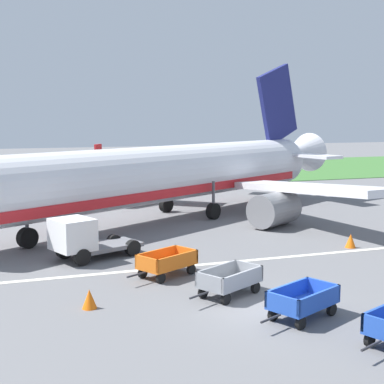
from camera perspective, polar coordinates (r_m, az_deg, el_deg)
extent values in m
plane|color=slate|center=(20.85, 7.53, -11.78)|extent=(220.00, 220.00, 0.00)
cube|color=#3D7033|center=(67.84, -11.43, 1.70)|extent=(220.00, 28.00, 0.06)
cube|color=silver|center=(26.62, 1.14, -7.38)|extent=(120.00, 0.36, 0.01)
cylinder|color=silver|center=(37.28, -2.85, 1.87)|extent=(27.80, 18.27, 3.70)
cube|color=red|center=(37.40, -2.84, 0.32)|extent=(25.11, 16.60, 0.56)
cone|color=silver|center=(51.00, 10.59, 3.87)|extent=(5.66, 5.30, 3.52)
cube|color=silver|center=(35.72, 11.57, 0.39)|extent=(4.42, 13.24, 1.35)
cylinder|color=gray|center=(35.66, 8.36, -1.74)|extent=(3.82, 3.42, 2.10)
cube|color=silver|center=(46.17, -6.82, 2.11)|extent=(11.86, 10.03, 1.35)
cube|color=red|center=(52.70, -9.50, 3.78)|extent=(0.83, 0.99, 1.90)
cylinder|color=gray|center=(44.35, -6.60, 0.13)|extent=(3.82, 3.42, 2.10)
cube|color=navy|center=(48.04, 8.68, 8.76)|extent=(5.35, 3.31, 6.88)
cube|color=silver|center=(46.68, 12.04, 3.62)|extent=(2.85, 5.46, 0.24)
cube|color=silver|center=(50.07, 5.60, 4.02)|extent=(5.07, 4.81, 0.24)
cylinder|color=#4C4C51|center=(30.84, -16.43, -2.62)|extent=(0.20, 0.20, 2.04)
cylinder|color=black|center=(31.04, -16.36, -4.48)|extent=(1.18, 0.94, 1.10)
cylinder|color=#4C4C51|center=(37.91, 2.19, -0.44)|extent=(0.20, 0.20, 2.04)
cylinder|color=black|center=(38.06, 2.18, -1.96)|extent=(1.18, 0.94, 1.10)
cylinder|color=#4C4C51|center=(40.77, -2.65, 0.14)|extent=(0.20, 0.20, 2.04)
cylinder|color=black|center=(40.92, -2.64, -1.28)|extent=(1.18, 0.94, 1.10)
cube|color=#234CB2|center=(19.00, 18.89, -11.56)|extent=(2.35, 1.06, 0.55)
cube|color=#234CB2|center=(17.71, 18.80, -12.98)|extent=(0.63, 1.33, 0.55)
cylinder|color=#2D2D33|center=(17.35, 17.74, -14.64)|extent=(0.95, 0.46, 0.08)
cylinder|color=black|center=(18.39, 17.57, -14.07)|extent=(0.47, 0.32, 0.44)
cube|color=#234CB2|center=(20.13, 11.20, -11.13)|extent=(2.86, 2.33, 0.08)
cube|color=#234CB2|center=(19.70, 12.81, -10.64)|extent=(2.30, 1.16, 0.55)
cube|color=#234CB2|center=(20.39, 9.69, -9.92)|extent=(2.30, 1.16, 0.55)
cube|color=#234CB2|center=(19.10, 9.14, -11.13)|extent=(0.69, 1.31, 0.55)
cube|color=#234CB2|center=(20.99, 13.10, -9.49)|extent=(0.69, 1.31, 0.55)
cylinder|color=#2D2D33|center=(18.77, 8.00, -12.60)|extent=(0.94, 0.50, 0.08)
cylinder|color=black|center=(19.19, 10.96, -12.90)|extent=(0.47, 0.33, 0.44)
cylinder|color=black|center=(19.81, 8.24, -12.18)|extent=(0.47, 0.33, 0.44)
cylinder|color=black|center=(20.68, 13.98, -11.46)|extent=(0.47, 0.33, 0.44)
cylinder|color=black|center=(21.25, 11.37, -10.86)|extent=(0.47, 0.33, 0.44)
cube|color=gray|center=(22.16, 3.84, -9.24)|extent=(2.87, 2.43, 0.08)
cube|color=gray|center=(21.69, 5.21, -8.76)|extent=(2.24, 1.29, 0.55)
cube|color=gray|center=(22.46, 2.54, -8.16)|extent=(2.24, 1.29, 0.55)
cube|color=gray|center=(21.17, 1.81, -9.14)|extent=(0.76, 1.28, 0.55)
cube|color=gray|center=(22.98, 5.73, -7.82)|extent=(0.76, 1.28, 0.55)
cylinder|color=#2D2D33|center=(20.85, 0.72, -10.43)|extent=(0.92, 0.55, 0.08)
cylinder|color=black|center=(21.20, 3.44, -10.76)|extent=(0.46, 0.35, 0.44)
cylinder|color=black|center=(21.88, 1.12, -10.15)|extent=(0.46, 0.35, 0.44)
cylinder|color=black|center=(22.63, 6.46, -9.60)|extent=(0.46, 0.35, 0.44)
cylinder|color=black|center=(23.27, 4.20, -9.08)|extent=(0.46, 0.35, 0.44)
cube|color=orange|center=(24.70, -2.54, -7.44)|extent=(2.87, 2.42, 0.08)
cube|color=orange|center=(24.18, -1.45, -7.00)|extent=(2.25, 1.28, 0.55)
cube|color=orange|center=(25.07, -3.60, -6.48)|extent=(2.25, 1.28, 0.55)
cube|color=orange|center=(23.82, -4.60, -7.25)|extent=(0.76, 1.28, 0.55)
cube|color=orange|center=(25.46, -0.62, -6.25)|extent=(0.76, 1.28, 0.55)
cylinder|color=#2D2D33|center=(23.52, -5.68, -8.35)|extent=(0.92, 0.55, 0.08)
cylinder|color=black|center=(23.75, -3.19, -8.72)|extent=(0.46, 0.35, 0.44)
cylinder|color=black|center=(24.54, -5.04, -8.20)|extent=(0.46, 0.35, 0.44)
cylinder|color=black|center=(25.05, -0.09, -7.84)|extent=(0.46, 0.35, 0.44)
cylinder|color=black|center=(25.79, -1.94, -7.38)|extent=(0.46, 0.35, 0.44)
cube|color=slate|center=(28.57, -8.51, -5.39)|extent=(3.59, 2.93, 0.20)
cube|color=white|center=(27.41, -12.03, -4.22)|extent=(2.29, 2.40, 1.50)
cube|color=#19232D|center=(27.01, -13.52, -4.12)|extent=(0.68, 1.53, 0.67)
cylinder|color=black|center=(26.89, -11.10, -6.50)|extent=(0.85, 0.58, 0.80)
cylinder|color=black|center=(28.34, -12.84, -5.82)|extent=(0.85, 0.58, 0.80)
cylinder|color=black|center=(28.39, -6.04, -5.64)|extent=(0.85, 0.58, 0.80)
cylinder|color=black|center=(29.77, -7.95, -5.05)|extent=(0.85, 0.58, 0.80)
cone|color=orange|center=(31.08, 15.79, -4.78)|extent=(0.57, 0.57, 0.74)
cone|color=orange|center=(21.05, -10.37, -10.62)|extent=(0.54, 0.54, 0.72)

